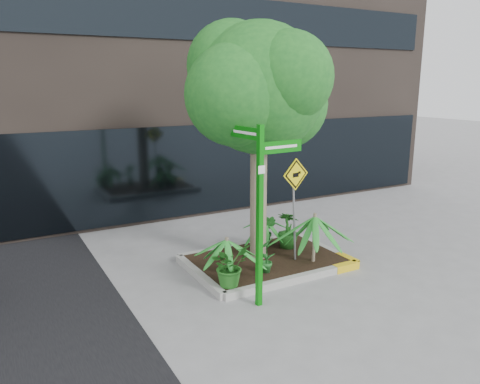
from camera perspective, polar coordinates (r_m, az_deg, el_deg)
ground at (r=10.02m, az=3.16°, el=-9.58°), size 80.00×80.00×0.00m
planter at (r=10.31m, az=3.45°, el=-8.30°), size 3.35×2.36×0.15m
tree at (r=9.67m, az=2.31°, el=12.47°), size 3.43×3.04×5.14m
palm_front at (r=9.91m, az=9.12°, el=-2.96°), size 1.19×1.19×1.33m
palm_left at (r=9.17m, az=-1.63°, el=-5.85°), size 0.88×0.88×0.98m
palm_back at (r=10.84m, az=3.08°, el=-3.30°), size 0.78×0.78×0.87m
shrub_a at (r=8.83m, az=-1.28°, el=-8.92°), size 0.90×0.90×0.80m
shrub_b at (r=10.83m, az=5.88°, el=-4.60°), size 0.67×0.67×0.85m
shrub_c at (r=9.44m, az=3.26°, el=-7.60°), size 0.56×0.56×0.75m
shrub_d at (r=10.82m, az=3.23°, el=-4.78°), size 0.60×0.60×0.77m
street_sign_post at (r=8.00m, az=2.53°, el=-0.48°), size 0.97×0.94×3.21m
cattle_sign at (r=9.86m, az=6.72°, el=0.02°), size 0.68×0.20×2.21m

